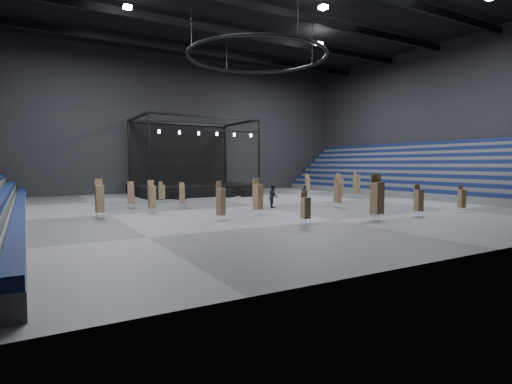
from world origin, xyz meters
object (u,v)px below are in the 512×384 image
chair_stack_2 (100,198)px  chair_stack_8 (257,194)px  chair_stack_14 (258,196)px  chair_stack_0 (419,200)px  flight_case_mid (229,193)px  chair_stack_13 (338,192)px  stage (191,182)px  chair_stack_3 (221,201)px  chair_stack_7 (339,187)px  chair_stack_11 (378,197)px  chair_stack_12 (152,196)px  flight_case_right (247,193)px  chair_stack_16 (375,197)px  chair_stack_15 (182,195)px  man_center (305,194)px  crew_member (273,196)px  chair_stack_4 (131,194)px  chair_stack_5 (306,207)px  chair_stack_1 (462,198)px  chair_stack_9 (162,191)px  chair_stack_10 (357,184)px  chair_stack_6 (307,185)px  flight_case_left (180,195)px

chair_stack_2 → chair_stack_8: bearing=-5.2°
chair_stack_14 → chair_stack_0: bearing=-45.2°
flight_case_mid → chair_stack_13: bearing=-73.9°
stage → chair_stack_3: 24.18m
chair_stack_7 → chair_stack_11: chair_stack_11 is taller
chair_stack_0 → chair_stack_14: size_ratio=0.84×
stage → chair_stack_7: stage is taller
flight_case_mid → chair_stack_12: 15.42m
flight_case_right → chair_stack_16: 21.18m
chair_stack_15 → man_center: (11.01, -2.43, -0.24)m
flight_case_right → crew_member: bearing=-107.5°
chair_stack_4 → chair_stack_5: bearing=-52.9°
chair_stack_16 → stage: bearing=78.9°
chair_stack_2 → flight_case_right: bearing=30.5°
chair_stack_16 → chair_stack_0: bearing=-15.1°
chair_stack_4 → chair_stack_12: 4.21m
chair_stack_1 → chair_stack_12: size_ratio=0.84×
chair_stack_3 → crew_member: (7.25, 5.00, -0.34)m
chair_stack_5 → chair_stack_8: chair_stack_8 is taller
chair_stack_3 → chair_stack_15: bearing=66.2°
chair_stack_1 → chair_stack_5: (-14.21, 1.00, -0.04)m
chair_stack_2 → chair_stack_9: size_ratio=1.33×
chair_stack_5 → chair_stack_10: size_ratio=0.64×
chair_stack_0 → chair_stack_6: 18.92m
chair_stack_5 → chair_stack_13: 11.06m
chair_stack_5 → chair_stack_10: (16.13, 12.28, 0.51)m
flight_case_left → chair_stack_16: 22.66m
chair_stack_15 → chair_stack_16: size_ratio=0.71×
flight_case_mid → chair_stack_5: (-4.76, -20.41, 0.62)m
flight_case_right → chair_stack_9: 10.52m
chair_stack_15 → chair_stack_16: 15.97m
chair_stack_6 → flight_case_right: bearing=180.0°
chair_stack_12 → chair_stack_3: bearing=-70.3°
chair_stack_4 → chair_stack_9: (3.80, 4.00, -0.13)m
chair_stack_12 → man_center: bearing=-4.8°
chair_stack_0 → chair_stack_15: 18.56m
chair_stack_5 → chair_stack_7: bearing=43.0°
stage → chair_stack_6: size_ratio=5.45×
chair_stack_15 → flight_case_mid: bearing=60.1°
chair_stack_1 → chair_stack_5: size_ratio=1.05×
chair_stack_12 → chair_stack_13: bearing=-16.9°
chair_stack_10 → chair_stack_15: 19.59m
chair_stack_0 → chair_stack_11: 4.01m
chair_stack_9 → flight_case_mid: bearing=-5.0°
chair_stack_14 → man_center: (7.84, 4.86, -0.50)m
flight_case_right → chair_stack_11: 21.15m
chair_stack_1 → flight_case_mid: bearing=129.2°
chair_stack_4 → chair_stack_6: bearing=18.7°
flight_case_right → chair_stack_5: size_ratio=0.66×
flight_case_left → flight_case_right: (7.59, -0.87, 0.01)m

